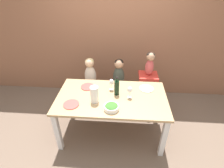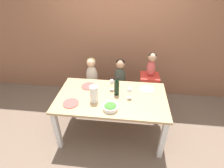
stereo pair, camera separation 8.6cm
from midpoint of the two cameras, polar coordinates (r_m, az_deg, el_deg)
ground_plane at (r=3.11m, az=0.67°, el=-15.11°), size 14.00×14.00×0.00m
wall_back at (r=3.46m, az=3.05°, el=16.79°), size 10.00×0.06×2.70m
dining_table at (r=2.67m, az=0.76°, el=-5.78°), size 1.64×0.91×0.74m
chair_far_left at (r=3.43m, az=-5.55°, el=-1.47°), size 0.40×0.37×0.46m
chair_far_center at (r=3.37m, az=3.23°, el=-2.04°), size 0.40×0.37×0.46m
chair_right_highchair at (r=3.29m, az=12.65°, el=0.07°), size 0.34×0.31×0.75m
person_child_left at (r=3.23m, az=-5.89°, el=3.92°), size 0.21×0.19×0.56m
person_child_center at (r=3.17m, az=3.44°, el=3.42°), size 0.21×0.19×0.56m
person_baby_right at (r=3.09m, az=13.60°, el=6.68°), size 0.15×0.15×0.42m
wine_bottle at (r=2.58m, az=2.50°, el=-1.19°), size 0.07×0.07×0.31m
paper_towel_roll at (r=2.46m, az=-4.92°, el=-3.30°), size 0.11×0.11×0.25m
wine_glass_near at (r=2.52m, az=6.74°, el=-2.14°), size 0.07×0.07×0.19m
wine_glass_far at (r=2.68m, az=0.83°, el=0.57°), size 0.07×0.07×0.19m
salad_bowl_large at (r=2.36m, az=0.52°, el=-7.52°), size 0.20×0.20×0.08m
dinner_plate_front_left at (r=2.53m, az=-12.34°, el=-6.17°), size 0.22×0.22×0.01m
dinner_plate_back_left at (r=2.84m, az=-6.87°, el=-0.70°), size 0.22×0.22×0.01m
dinner_plate_back_right at (r=2.81m, az=12.19°, el=-1.74°), size 0.22×0.22×0.01m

